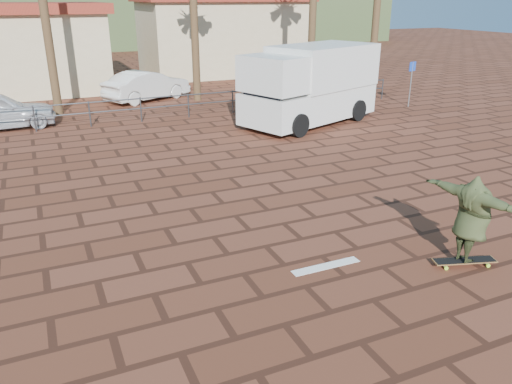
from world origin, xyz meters
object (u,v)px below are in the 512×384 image
(longboard, at_px, (464,261))
(skateboarder, at_px, (472,219))
(campervan, at_px, (311,83))
(car_white, at_px, (147,86))

(longboard, relative_size, skateboarder, 0.59)
(longboard, relative_size, campervan, 0.19)
(longboard, xyz_separation_m, car_white, (-1.86, 18.74, 0.62))
(longboard, distance_m, campervan, 11.80)
(longboard, distance_m, skateboarder, 0.87)
(skateboarder, relative_size, campervan, 0.33)
(skateboarder, bearing_deg, campervan, -22.36)
(skateboarder, height_order, car_white, skateboarder)
(car_white, bearing_deg, skateboarder, 159.82)
(longboard, relative_size, car_white, 0.28)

